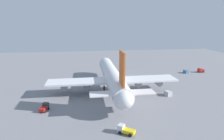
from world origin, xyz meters
The scene contains 8 objects.
ground_plane centered at (0.00, 0.00, 0.00)m, with size 238.35×238.35×0.00m, color gray.
cargo_airplane centered at (-0.05, 0.00, 6.38)m, with size 59.59×54.20×20.66m.
maintenance_van centered at (-34.70, 1.31, 1.12)m, with size 4.23×4.94×2.35m.
catering_truck centered at (-16.78, 25.65, 1.12)m, with size 4.37×3.15×2.42m.
pushback_tractor centered at (24.38, -56.67, 1.19)m, with size 2.80×3.86×2.40m.
cargo_container_fore centered at (-9.22, -21.89, 0.94)m, with size 3.09×2.78×1.89m.
cargo_container_aft centered at (23.80, -47.05, 0.92)m, with size 3.21×2.46×1.84m.
safety_cone_nose centered at (26.81, 0.61, 0.29)m, with size 0.41×0.41×0.58m, color orange.
Camera 1 is at (-82.59, 11.72, 29.88)m, focal length 32.20 mm.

